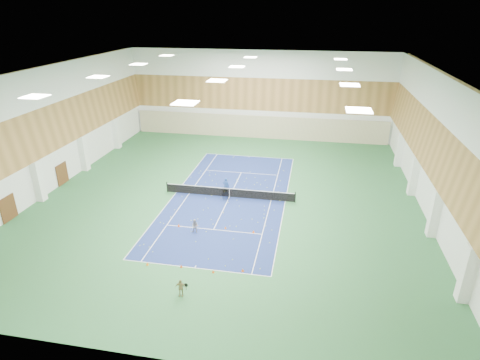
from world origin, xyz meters
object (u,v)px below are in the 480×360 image
tennis_net (229,192)px  ball_cart (225,195)px  child_court (195,226)px  coach (226,186)px  child_apron (181,288)px

tennis_net → ball_cart: (-0.26, -0.60, -0.09)m
child_court → ball_cart: child_court is taller
child_court → ball_cart: (1.11, 6.52, -0.14)m
coach → ball_cart: bearing=113.8°
child_apron → ball_cart: bearing=86.9°
coach → child_apron: (0.43, -15.50, -0.27)m
ball_cart → child_court: bearing=-124.0°
tennis_net → ball_cart: tennis_net is taller
child_apron → tennis_net: bearing=85.9°
tennis_net → coach: (-0.46, 0.60, 0.33)m
child_court → coach: bearing=83.5°
coach → child_court: (-0.91, -7.72, -0.28)m
coach → child_apron: 15.50m
tennis_net → child_court: size_ratio=10.69×
coach → tennis_net: bearing=141.7°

